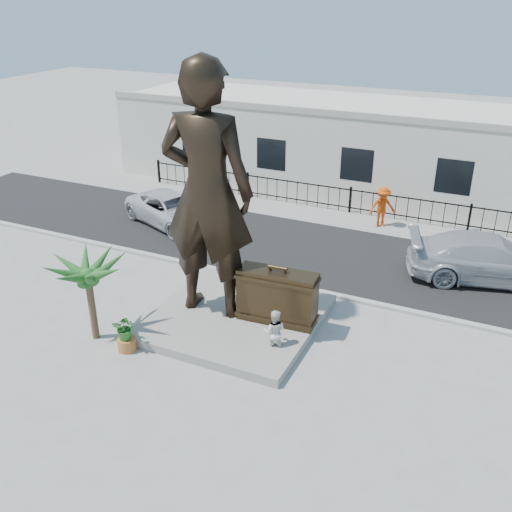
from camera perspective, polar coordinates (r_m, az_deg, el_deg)
The scene contains 16 objects.
ground at distance 17.58m, azimuth -2.79°, elevation -9.35°, with size 100.00×100.00×0.00m, color #9E9991.
street at distance 24.01m, azimuth 6.06°, elevation 0.64°, with size 40.00×7.00×0.01m, color black.
curb at distance 21.04m, azimuth 2.88°, elevation -2.86°, with size 40.00×0.25×0.12m, color #A5A399.
far_sidewalk at distance 27.53m, azimuth 8.84°, elevation 3.81°, with size 40.00×2.50×0.02m, color #9E9991.
plinth at distance 18.81m, azimuth -2.04°, elevation -6.24°, with size 5.20×5.20×0.30m, color gray.
fence at distance 28.05m, azimuth 9.40°, elevation 5.47°, with size 22.00×0.10×1.20m, color black.
building at distance 31.48m, azimuth 11.80°, elevation 10.53°, with size 28.00×7.00×4.40m, color silver.
statue at distance 17.45m, azimuth -4.91°, elevation 6.36°, with size 2.95×1.94×8.10m, color black.
suitcase at distance 17.97m, azimuth 2.14°, elevation -4.07°, with size 2.49×0.79×1.75m, color #332615.
tourist at distance 17.09m, azimuth 1.84°, elevation -7.57°, with size 0.70×0.54×1.43m, color silver.
car_white at distance 26.45m, azimuth -8.32°, elevation 4.57°, with size 2.35×5.09×1.41m, color silver.
car_silver at distance 22.82m, azimuth 22.28°, elevation -0.24°, with size 2.40×5.89×1.71m, color #ACAEB1.
worker at distance 26.50m, azimuth 12.52°, elevation 4.83°, with size 1.22×0.70×1.88m, color #DE460B.
palm_tree at distance 18.82m, azimuth -15.67°, elevation -7.82°, with size 1.80×1.80×3.20m, color #22531E, non-canonical shape.
planter at distance 17.89m, azimuth -12.76°, elevation -8.59°, with size 0.56×0.56×0.40m, color #B4662F.
shrub at distance 17.57m, azimuth -12.95°, elevation -6.99°, with size 0.70×0.61×0.78m, color #296B23.
Camera 1 is at (6.85, -12.71, 10.03)m, focal length 40.00 mm.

